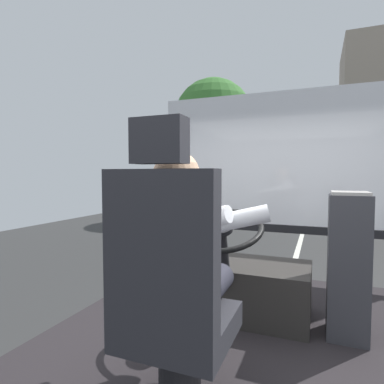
# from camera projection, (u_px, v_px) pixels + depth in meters

# --- Properties ---
(ground) EXTENTS (18.00, 44.00, 0.06)m
(ground) POSITION_uv_depth(u_px,v_px,m) (303.00, 232.00, 10.11)
(ground) COLOR #2D2D2D
(driver_seat) EXTENTS (0.48, 0.48, 1.30)m
(driver_seat) POSITION_uv_depth(u_px,v_px,m) (171.00, 297.00, 1.37)
(driver_seat) COLOR black
(driver_seat) RESTS_ON bus_floor
(bus_driver) EXTENTS (0.75, 0.55, 0.74)m
(bus_driver) POSITION_uv_depth(u_px,v_px,m) (183.00, 252.00, 1.48)
(bus_driver) COLOR #282833
(bus_driver) RESTS_ON driver_seat
(steering_console) EXTENTS (1.10, 0.98, 0.84)m
(steering_console) POSITION_uv_depth(u_px,v_px,m) (235.00, 285.00, 2.45)
(steering_console) COLOR #282623
(steering_console) RESTS_ON bus_floor
(fare_box) EXTENTS (0.25, 0.27, 0.97)m
(fare_box) POSITION_uv_depth(u_px,v_px,m) (348.00, 265.00, 2.09)
(fare_box) COLOR #333338
(fare_box) RESTS_ON bus_floor
(windshield_panel) EXTENTS (2.50, 0.08, 1.48)m
(windshield_panel) POSITION_uv_depth(u_px,v_px,m) (275.00, 178.00, 3.35)
(windshield_panel) COLOR white
(street_tree) EXTENTS (3.12, 3.12, 5.65)m
(street_tree) POSITION_uv_depth(u_px,v_px,m) (213.00, 119.00, 12.69)
(street_tree) COLOR #4C3828
(street_tree) RESTS_ON ground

